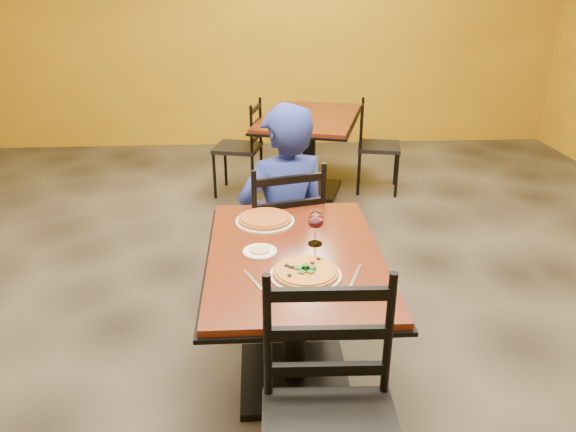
{
  "coord_description": "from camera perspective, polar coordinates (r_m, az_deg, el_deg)",
  "views": [
    {
      "loc": [
        -0.17,
        -2.78,
        1.92
      ],
      "look_at": [
        -0.02,
        -0.3,
        0.85
      ],
      "focal_mm": 34.25,
      "sensor_mm": 36.0,
      "label": 1
    }
  ],
  "objects": [
    {
      "name": "floor",
      "position": [
        3.38,
        0.04,
        -11.27
      ],
      "size": [
        7.0,
        8.0,
        0.01
      ],
      "primitive_type": "cube",
      "color": "black",
      "rests_on": "ground"
    },
    {
      "name": "wall_back",
      "position": [
        6.79,
        -2.14,
        19.81
      ],
      "size": [
        7.0,
        0.01,
        3.0
      ],
      "primitive_type": "cube",
      "color": "gold",
      "rests_on": "ground"
    },
    {
      "name": "table_main",
      "position": [
        2.66,
        0.7,
        -7.52
      ],
      "size": [
        0.83,
        1.23,
        0.75
      ],
      "color": "maroon",
      "rests_on": "floor"
    },
    {
      "name": "table_second",
      "position": [
        5.25,
        2.2,
        8.32
      ],
      "size": [
        1.19,
        1.47,
        0.75
      ],
      "rotation": [
        0.0,
        0.0,
        -0.28
      ],
      "color": "maroon",
      "rests_on": "floor"
    },
    {
      "name": "chair_main_far",
      "position": [
        3.35,
        -0.94,
        -1.89
      ],
      "size": [
        0.54,
        0.54,
        0.99
      ],
      "primitive_type": null,
      "rotation": [
        0.0,
        0.0,
        3.4
      ],
      "color": "black",
      "rests_on": "floor"
    },
    {
      "name": "chair_second_left",
      "position": [
        5.26,
        -5.25,
        7.04
      ],
      "size": [
        0.49,
        0.49,
        0.9
      ],
      "primitive_type": null,
      "rotation": [
        0.0,
        0.0,
        -1.81
      ],
      "color": "black",
      "rests_on": "floor"
    },
    {
      "name": "chair_second_right",
      "position": [
        5.39,
        9.44,
        7.08
      ],
      "size": [
        0.47,
        0.47,
        0.87
      ],
      "primitive_type": null,
      "rotation": [
        0.0,
        0.0,
        1.36
      ],
      "color": "black",
      "rests_on": "floor"
    },
    {
      "name": "diner",
      "position": [
        3.5,
        -0.4,
        1.66
      ],
      "size": [
        0.72,
        0.59,
        1.26
      ],
      "primitive_type": "imported",
      "rotation": [
        0.0,
        0.0,
        3.48
      ],
      "color": "navy",
      "rests_on": "floor"
    },
    {
      "name": "plate_main",
      "position": [
        2.37,
        1.84,
        -6.14
      ],
      "size": [
        0.31,
        0.31,
        0.01
      ],
      "primitive_type": "cylinder",
      "color": "white",
      "rests_on": "table_main"
    },
    {
      "name": "pizza_main",
      "position": [
        2.36,
        1.85,
        -5.8
      ],
      "size": [
        0.28,
        0.28,
        0.02
      ],
      "primitive_type": "cylinder",
      "color": "maroon",
      "rests_on": "plate_main"
    },
    {
      "name": "plate_far",
      "position": [
        2.88,
        -2.41,
        -0.54
      ],
      "size": [
        0.31,
        0.31,
        0.01
      ],
      "primitive_type": "cylinder",
      "color": "white",
      "rests_on": "table_main"
    },
    {
      "name": "pizza_far",
      "position": [
        2.87,
        -2.42,
        -0.25
      ],
      "size": [
        0.28,
        0.28,
        0.02
      ],
      "primitive_type": "cylinder",
      "color": "#B26022",
      "rests_on": "plate_far"
    },
    {
      "name": "side_plate",
      "position": [
        2.57,
        -2.94,
        -3.71
      ],
      "size": [
        0.16,
        0.16,
        0.01
      ],
      "primitive_type": "cylinder",
      "color": "white",
      "rests_on": "table_main"
    },
    {
      "name": "dip",
      "position": [
        2.56,
        -2.94,
        -3.53
      ],
      "size": [
        0.09,
        0.09,
        0.01
      ],
      "primitive_type": "cylinder",
      "color": "tan",
      "rests_on": "side_plate"
    },
    {
      "name": "wine_glass",
      "position": [
        2.61,
        2.87,
        -1.14
      ],
      "size": [
        0.08,
        0.08,
        0.18
      ],
      "primitive_type": null,
      "color": "white",
      "rests_on": "table_main"
    },
    {
      "name": "fork",
      "position": [
        2.34,
        -3.64,
        -6.64
      ],
      "size": [
        0.09,
        0.18,
        0.0
      ],
      "primitive_type": "cube",
      "rotation": [
        0.0,
        0.0,
        0.41
      ],
      "color": "silver",
      "rests_on": "table_main"
    },
    {
      "name": "knife",
      "position": [
        2.39,
        7.03,
        -6.12
      ],
      "size": [
        0.09,
        0.2,
        0.0
      ],
      "primitive_type": "cube",
      "rotation": [
        0.0,
        0.0,
        -0.38
      ],
      "color": "silver",
      "rests_on": "table_main"
    }
  ]
}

